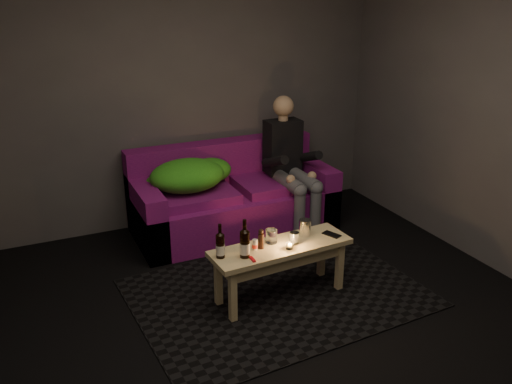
# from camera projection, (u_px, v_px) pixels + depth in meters

# --- Properties ---
(floor) EXTENTS (4.50, 4.50, 0.00)m
(floor) POSITION_uv_depth(u_px,v_px,m) (293.00, 336.00, 3.72)
(floor) COLOR black
(floor) RESTS_ON ground
(room) EXTENTS (4.50, 4.50, 4.50)m
(room) POSITION_uv_depth(u_px,v_px,m) (265.00, 85.00, 3.53)
(room) COLOR silver
(room) RESTS_ON ground
(rug) EXTENTS (2.25, 1.70, 0.01)m
(rug) POSITION_uv_depth(u_px,v_px,m) (277.00, 293.00, 4.23)
(rug) COLOR black
(rug) RESTS_ON floor
(sofa) EXTENTS (1.90, 0.86, 0.82)m
(sofa) POSITION_uv_depth(u_px,v_px,m) (232.00, 200.00, 5.27)
(sofa) COLOR #600D64
(sofa) RESTS_ON floor
(green_blanket) EXTENTS (0.84, 0.57, 0.29)m
(green_blanket) POSITION_uv_depth(u_px,v_px,m) (190.00, 175.00, 4.99)
(green_blanket) COLOR #2B8E19
(green_blanket) RESTS_ON sofa
(person) EXTENTS (0.34, 0.79, 1.27)m
(person) POSITION_uv_depth(u_px,v_px,m) (290.00, 162.00, 5.22)
(person) COLOR black
(person) RESTS_ON sofa
(coffee_table) EXTENTS (1.10, 0.41, 0.44)m
(coffee_table) POSITION_uv_depth(u_px,v_px,m) (281.00, 254.00, 4.06)
(coffee_table) COLOR tan
(coffee_table) RESTS_ON rug
(beer_bottle_a) EXTENTS (0.07, 0.07, 0.26)m
(beer_bottle_a) POSITION_uv_depth(u_px,v_px,m) (220.00, 245.00, 3.81)
(beer_bottle_a) COLOR black
(beer_bottle_a) RESTS_ON coffee_table
(beer_bottle_b) EXTENTS (0.07, 0.07, 0.29)m
(beer_bottle_b) POSITION_uv_depth(u_px,v_px,m) (245.00, 243.00, 3.81)
(beer_bottle_b) COLOR black
(beer_bottle_b) RESTS_ON coffee_table
(salt_shaker) EXTENTS (0.04, 0.04, 0.08)m
(salt_shaker) POSITION_uv_depth(u_px,v_px,m) (255.00, 245.00, 3.94)
(salt_shaker) COLOR silver
(salt_shaker) RESTS_ON coffee_table
(pepper_mill) EXTENTS (0.06, 0.06, 0.12)m
(pepper_mill) POSITION_uv_depth(u_px,v_px,m) (261.00, 241.00, 3.96)
(pepper_mill) COLOR black
(pepper_mill) RESTS_ON coffee_table
(tumbler_back) EXTENTS (0.10, 0.10, 0.10)m
(tumbler_back) POSITION_uv_depth(u_px,v_px,m) (271.00, 236.00, 4.05)
(tumbler_back) COLOR white
(tumbler_back) RESTS_ON coffee_table
(tealight) EXTENTS (0.06, 0.06, 0.04)m
(tealight) POSITION_uv_depth(u_px,v_px,m) (290.00, 246.00, 3.96)
(tealight) COLOR white
(tealight) RESTS_ON coffee_table
(tumbler_front) EXTENTS (0.08, 0.08, 0.09)m
(tumbler_front) POSITION_uv_depth(u_px,v_px,m) (294.00, 238.00, 4.03)
(tumbler_front) COLOR white
(tumbler_front) RESTS_ON coffee_table
(steel_cup) EXTENTS (0.12, 0.12, 0.13)m
(steel_cup) POSITION_uv_depth(u_px,v_px,m) (305.00, 227.00, 4.17)
(steel_cup) COLOR silver
(steel_cup) RESTS_ON coffee_table
(smartphone) EXTENTS (0.12, 0.16, 0.01)m
(smartphone) POSITION_uv_depth(u_px,v_px,m) (332.00, 234.00, 4.19)
(smartphone) COLOR black
(smartphone) RESTS_ON coffee_table
(red_lighter) EXTENTS (0.02, 0.08, 0.01)m
(red_lighter) POSITION_uv_depth(u_px,v_px,m) (252.00, 259.00, 3.80)
(red_lighter) COLOR red
(red_lighter) RESTS_ON coffee_table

